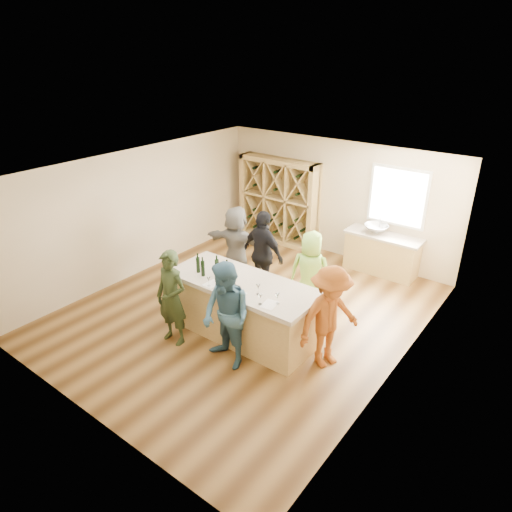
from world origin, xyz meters
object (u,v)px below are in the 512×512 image
Objects in this scene: wine_bottle_f at (233,281)px; wine_rack at (279,201)px; wine_bottle_c at (217,268)px; wine_bottle_e at (227,273)px; wine_bottle_b at (203,269)px; person_far_right at (310,272)px; wine_bottle_a at (198,265)px; sink at (376,229)px; wine_bottle_d at (217,274)px; person_near_left at (172,298)px; tasting_counter_base at (243,310)px; person_server at (329,318)px; person_far_left at (237,245)px; person_near_right at (226,316)px; person_far_mid at (263,254)px.

wine_rack is at bearing 115.36° from wine_bottle_f.
wine_bottle_c is 0.29m from wine_bottle_e.
wine_bottle_b is 0.17× the size of person_far_right.
wine_bottle_a is at bearing -162.83° from wine_bottle_c.
wine_bottle_c is (-1.25, -3.93, 0.22)m from sink.
person_near_left is (-0.51, -0.60, -0.37)m from wine_bottle_d.
wine_rack is 7.21× the size of wine_bottle_d.
wine_bottle_e is at bearing 48.69° from person_far_right.
wine_bottle_e reaches higher than tasting_counter_base.
person_server reaches higher than wine_bottle_d.
wine_bottle_f is (0.73, -0.05, 0.01)m from wine_bottle_b.
person_far_left is (-1.89, 0.09, 0.04)m from person_far_right.
wine_bottle_b is 0.48m from wine_bottle_e.
wine_bottle_f reaches higher than sink.
wine_rack reaches higher than sink.
person_server is 1.66m from wine_bottle_f.
wine_bottle_b reaches higher than tasting_counter_base.
person_server is (2.44, 1.06, 0.02)m from person_near_left.
wine_bottle_e is 1.78m from person_far_right.
person_far_left reaches higher than person_far_right.
wine_bottle_c is at bearing 118.90° from person_server.
wine_rack is 1.22× the size of person_near_right.
tasting_counter_base is at bearing 118.08° from person_server.
wine_bottle_d is 0.17× the size of person_near_right.
tasting_counter_base is at bearing -63.55° from wine_rack.
person_server is (1.60, 0.19, 0.38)m from tasting_counter_base.
tasting_counter_base is (-0.75, -3.84, -0.51)m from sink.
wine_bottle_d is 0.19× the size of person_far_right.
person_far_right is at bearing 62.75° from person_server.
wine_bottle_d is at bearing 109.48° from person_far_left.
person_near_right reaches higher than tasting_counter_base.
wine_bottle_d is 0.93× the size of wine_bottle_e.
tasting_counter_base is 9.11× the size of wine_bottle_a.
wine_rack is 4.48m from wine_bottle_d.
person_far_right is (0.71, 1.58, -0.42)m from wine_bottle_e.
person_near_right is (-0.45, -4.63, -0.11)m from sink.
person_near_right is at bearing 68.00° from person_far_right.
person_near_left is at bearing -104.61° from wine_bottle_b.
person_far_right is 1.84m from wine_bottle_f.
sink reaches higher than tasting_counter_base.
wine_rack reaches higher than wine_bottle_b.
person_far_mid is (0.09, 1.67, -0.31)m from wine_bottle_b.
tasting_counter_base is at bearing 33.78° from wine_bottle_e.
wine_rack is 1.34× the size of person_far_right.
person_near_right is (0.65, -0.52, -0.33)m from wine_bottle_d.
wine_bottle_a is 0.17m from wine_bottle_b.
wine_bottle_b is at bearing -167.44° from wine_bottle_e.
person_near_left is 2.30m from person_far_mid.
person_near_left is (-1.60, -4.71, -0.15)m from sink.
wine_bottle_c reaches higher than tasting_counter_base.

